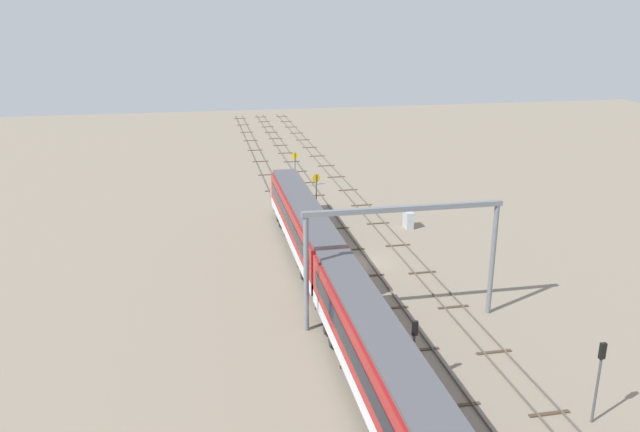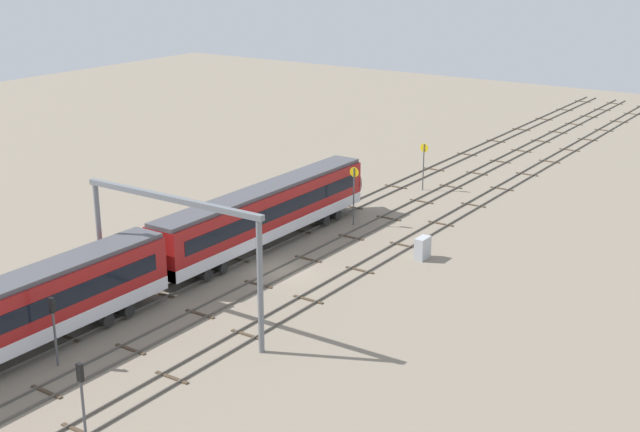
{
  "view_description": "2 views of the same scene",
  "coord_description": "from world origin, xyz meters",
  "px_view_note": "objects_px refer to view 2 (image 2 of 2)",
  "views": [
    {
      "loc": [
        -49.8,
        13.58,
        20.97
      ],
      "look_at": [
        4.1,
        2.88,
        3.21
      ],
      "focal_mm": 35.03,
      "sensor_mm": 36.0,
      "label": 1
    },
    {
      "loc": [
        -48.03,
        -35.9,
        23.5
      ],
      "look_at": [
        6.33,
        1.08,
        2.49
      ],
      "focal_mm": 48.43,
      "sensor_mm": 36.0,
      "label": 2
    }
  ],
  "objects_px": {
    "speed_sign_near_foreground": "(424,160)",
    "speed_sign_mid_trackside": "(354,188)",
    "signal_light_trackside_approach": "(54,321)",
    "relay_cabinet": "(423,248)",
    "signal_light_trackside_departure": "(82,396)",
    "overhead_gantry": "(173,233)"
  },
  "relations": [
    {
      "from": "signal_light_trackside_approach",
      "to": "relay_cabinet",
      "type": "bearing_deg",
      "value": -18.42
    },
    {
      "from": "overhead_gantry",
      "to": "signal_light_trackside_approach",
      "type": "bearing_deg",
      "value": 166.85
    },
    {
      "from": "overhead_gantry",
      "to": "speed_sign_near_foreground",
      "type": "xyz_separation_m",
      "value": [
        36.83,
        1.73,
        -3.19
      ]
    },
    {
      "from": "speed_sign_near_foreground",
      "to": "relay_cabinet",
      "type": "distance_m",
      "value": 19.61
    },
    {
      "from": "signal_light_trackside_departure",
      "to": "relay_cabinet",
      "type": "relative_size",
      "value": 2.74
    },
    {
      "from": "speed_sign_near_foreground",
      "to": "speed_sign_mid_trackside",
      "type": "bearing_deg",
      "value": -179.2
    },
    {
      "from": "overhead_gantry",
      "to": "relay_cabinet",
      "type": "xyz_separation_m",
      "value": [
        19.57,
        -7.32,
        -5.35
      ]
    },
    {
      "from": "speed_sign_near_foreground",
      "to": "relay_cabinet",
      "type": "relative_size",
      "value": 2.69
    },
    {
      "from": "overhead_gantry",
      "to": "speed_sign_mid_trackside",
      "type": "bearing_deg",
      "value": 3.74
    },
    {
      "from": "relay_cabinet",
      "to": "signal_light_trackside_departure",
      "type": "bearing_deg",
      "value": 178.58
    },
    {
      "from": "overhead_gantry",
      "to": "speed_sign_mid_trackside",
      "type": "relative_size",
      "value": 2.76
    },
    {
      "from": "signal_light_trackside_approach",
      "to": "relay_cabinet",
      "type": "relative_size",
      "value": 2.44
    },
    {
      "from": "overhead_gantry",
      "to": "speed_sign_near_foreground",
      "type": "relative_size",
      "value": 3.03
    },
    {
      "from": "overhead_gantry",
      "to": "signal_light_trackside_departure",
      "type": "height_order",
      "value": "overhead_gantry"
    },
    {
      "from": "speed_sign_near_foreground",
      "to": "speed_sign_mid_trackside",
      "type": "distance_m",
      "value": 13.17
    },
    {
      "from": "overhead_gantry",
      "to": "signal_light_trackside_departure",
      "type": "bearing_deg",
      "value": -153.79
    },
    {
      "from": "speed_sign_near_foreground",
      "to": "signal_light_trackside_approach",
      "type": "xyz_separation_m",
      "value": [
        -44.87,
        0.15,
        -0.22
      ]
    },
    {
      "from": "signal_light_trackside_approach",
      "to": "signal_light_trackside_departure",
      "type": "bearing_deg",
      "value": -121.67
    },
    {
      "from": "speed_sign_mid_trackside",
      "to": "signal_light_trackside_approach",
      "type": "xyz_separation_m",
      "value": [
        -31.71,
        0.33,
        -0.49
      ]
    },
    {
      "from": "signal_light_trackside_approach",
      "to": "relay_cabinet",
      "type": "xyz_separation_m",
      "value": [
        27.61,
        -9.2,
        -1.93
      ]
    },
    {
      "from": "signal_light_trackside_approach",
      "to": "speed_sign_near_foreground",
      "type": "bearing_deg",
      "value": -0.19
    },
    {
      "from": "speed_sign_near_foreground",
      "to": "speed_sign_mid_trackside",
      "type": "xyz_separation_m",
      "value": [
        -13.16,
        -0.18,
        0.27
      ]
    }
  ]
}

